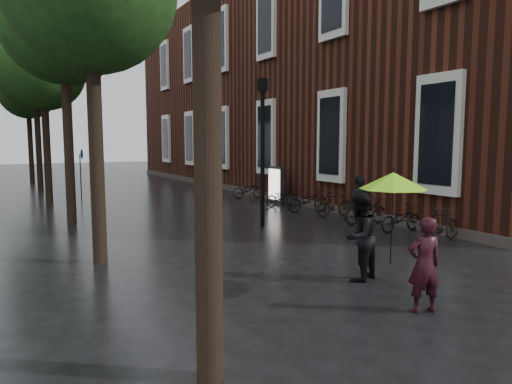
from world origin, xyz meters
TOP-DOWN VIEW (x-y plane):
  - ground at (0.00, 0.00)m, footprint 120.00×120.00m
  - brick_building at (10.47, 19.46)m, footprint 10.20×33.20m
  - street_trees at (-3.99, 15.91)m, footprint 4.33×34.03m
  - person_burgundy at (-0.09, 1.24)m, footprint 0.68×0.56m
  - person_black at (0.20, 3.09)m, footprint 1.04×0.92m
  - lime_umbrella at (0.02, 2.07)m, footprint 1.19×1.19m
  - pedestrian_walking at (3.07, 6.23)m, footprint 1.14×0.64m
  - parked_bicycles at (4.68, 10.39)m, footprint 1.92×11.83m
  - ad_lightbox at (4.79, 13.52)m, footprint 0.26×1.11m
  - lamp_post at (1.43, 9.04)m, footprint 0.25×0.25m
  - cycle_sign at (-2.62, 18.95)m, footprint 0.13×0.44m

SIDE VIEW (x-z plane):
  - ground at x=0.00m, z-range 0.00..0.00m
  - parked_bicycles at x=4.68m, z-range -0.03..0.91m
  - person_burgundy at x=-0.09m, z-range 0.00..1.59m
  - ad_lightbox at x=4.79m, z-range 0.01..1.67m
  - person_black at x=0.20m, z-range 0.00..1.77m
  - pedestrian_walking at x=3.07m, z-range 0.00..1.83m
  - cycle_sign at x=-2.62m, z-range 0.39..2.82m
  - lime_umbrella at x=0.02m, z-range 1.23..2.97m
  - lamp_post at x=1.43m, z-range 0.51..5.29m
  - brick_building at x=10.47m, z-range -0.01..11.99m
  - street_trees at x=-3.99m, z-range 1.88..10.79m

